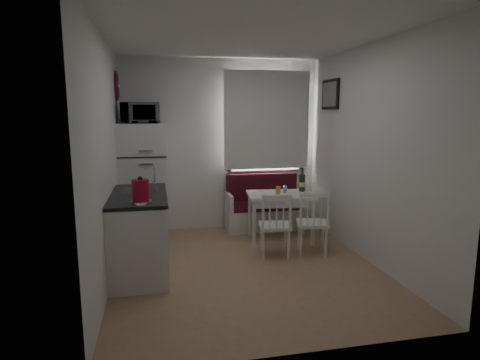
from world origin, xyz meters
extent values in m
cube|color=#A08255|center=(0.00, 0.00, 0.00)|extent=(3.00, 3.50, 0.02)
cube|color=white|center=(0.00, 0.00, 2.60)|extent=(3.00, 3.50, 0.02)
cube|color=white|center=(0.00, 1.75, 1.30)|extent=(3.00, 0.02, 2.60)
cube|color=white|center=(0.00, -1.75, 1.30)|extent=(3.00, 0.02, 2.60)
cube|color=white|center=(-1.50, 0.00, 1.30)|extent=(0.02, 3.50, 2.60)
cube|color=white|center=(1.50, 0.00, 1.30)|extent=(0.02, 3.50, 2.60)
cube|color=white|center=(0.70, 1.72, 1.62)|extent=(1.22, 0.06, 1.47)
cube|color=white|center=(0.70, 1.65, 1.68)|extent=(1.35, 0.02, 1.50)
cube|color=white|center=(-1.20, 0.15, 0.43)|extent=(0.60, 1.30, 0.86)
cube|color=black|center=(-1.20, 0.15, 0.89)|extent=(0.62, 1.32, 0.03)
cube|color=#99999E|center=(-1.18, 0.40, 0.85)|extent=(0.40, 0.40, 0.10)
cylinder|color=silver|center=(-1.02, 0.58, 1.03)|extent=(0.02, 0.02, 0.26)
cylinder|color=navy|center=(-1.47, 1.45, 2.15)|extent=(0.03, 0.40, 0.40)
cube|color=black|center=(1.48, 1.10, 2.05)|extent=(0.04, 0.52, 0.42)
cube|color=white|center=(0.62, 1.48, 0.16)|extent=(1.18, 0.45, 0.33)
cube|color=#53101F|center=(0.62, 1.48, 0.38)|extent=(1.13, 0.42, 0.11)
cube|color=#53101F|center=(0.62, 1.65, 0.64)|extent=(1.13, 0.09, 0.42)
cube|color=white|center=(0.69, 0.87, 0.66)|extent=(0.98, 0.74, 0.04)
cube|color=white|center=(0.69, 0.87, 0.59)|extent=(0.88, 0.64, 0.11)
cylinder|color=white|center=(0.69, 0.87, 0.32)|extent=(0.05, 0.05, 0.65)
cube|color=white|center=(0.44, 0.30, 0.39)|extent=(0.44, 0.43, 0.04)
cube|color=white|center=(0.44, 0.14, 0.61)|extent=(0.37, 0.10, 0.40)
cube|color=white|center=(0.94, 0.30, 0.40)|extent=(0.47, 0.46, 0.04)
cube|color=white|center=(0.94, 0.14, 0.62)|extent=(0.36, 0.13, 0.40)
cube|color=white|center=(-1.18, 1.40, 0.82)|extent=(0.66, 0.66, 1.65)
imported|color=white|center=(-1.18, 1.35, 1.79)|extent=(0.51, 0.35, 0.28)
cylinder|color=#A50D23|center=(-1.15, -0.38, 1.03)|extent=(0.20, 0.20, 0.27)
cylinder|color=orange|center=(0.64, 0.82, 0.74)|extent=(0.07, 0.07, 0.11)
cylinder|color=#7EA3D7|center=(0.77, 0.92, 0.73)|extent=(0.06, 0.06, 0.10)
cylinder|color=white|center=(0.39, 0.89, 0.69)|extent=(0.22, 0.22, 0.02)
camera|label=1|loc=(-0.99, -4.36, 1.79)|focal=30.00mm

